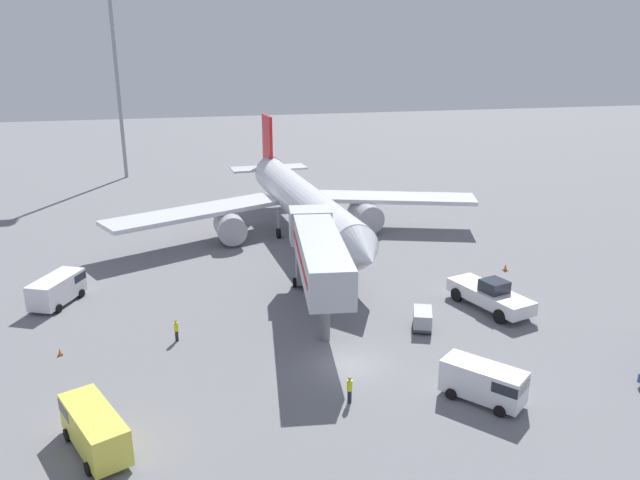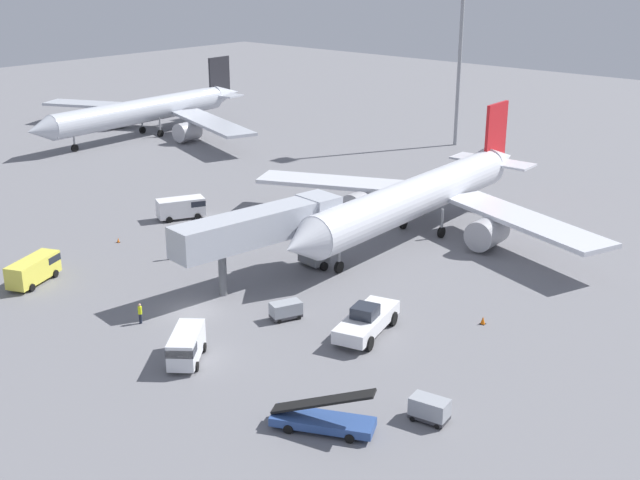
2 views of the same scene
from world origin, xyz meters
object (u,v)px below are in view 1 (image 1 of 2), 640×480
(pushback_tug, at_px, (490,295))
(ground_crew_worker_midground, at_px, (176,330))
(ground_crew_worker_foreground, at_px, (350,389))
(service_van_mid_right, at_px, (93,427))
(baggage_cart_outer_right, at_px, (423,318))
(safety_cone_alpha, at_px, (60,352))
(safety_cone_bravo, at_px, (505,267))
(service_van_near_left, at_px, (58,288))
(apron_light_mast, at_px, (114,43))
(jet_bridge, at_px, (317,251))
(airplane_at_gate, at_px, (300,201))
(service_van_far_center, at_px, (485,382))

(pushback_tug, height_order, ground_crew_worker_midground, pushback_tug)
(ground_crew_worker_foreground, bearing_deg, service_van_mid_right, -176.51)
(baggage_cart_outer_right, relative_size, ground_crew_worker_foreground, 1.63)
(safety_cone_alpha, relative_size, safety_cone_bravo, 0.74)
(pushback_tug, relative_size, baggage_cart_outer_right, 2.83)
(pushback_tug, height_order, service_van_near_left, pushback_tug)
(safety_cone_alpha, bearing_deg, apron_light_mast, 88.44)
(safety_cone_bravo, bearing_deg, service_van_mid_right, -151.73)
(service_van_mid_right, bearing_deg, jet_bridge, 42.37)
(jet_bridge, relative_size, safety_cone_bravo, 25.60)
(pushback_tug, xyz_separation_m, service_van_near_left, (-32.88, 9.52, 0.14))
(airplane_at_gate, height_order, pushback_tug, airplane_at_gate)
(baggage_cart_outer_right, bearing_deg, jet_bridge, 143.46)
(service_van_mid_right, height_order, service_van_near_left, service_van_near_left)
(service_van_far_center, relative_size, service_van_near_left, 0.90)
(baggage_cart_outer_right, xyz_separation_m, safety_cone_bravo, (12.25, 9.40, -0.46))
(airplane_at_gate, xyz_separation_m, jet_bridge, (-2.85, -19.16, 0.91))
(jet_bridge, height_order, service_van_mid_right, jet_bridge)
(service_van_near_left, height_order, apron_light_mast, apron_light_mast)
(ground_crew_worker_foreground, height_order, apron_light_mast, apron_light_mast)
(airplane_at_gate, height_order, service_van_near_left, airplane_at_gate)
(safety_cone_alpha, bearing_deg, ground_crew_worker_midground, 1.71)
(airplane_at_gate, xyz_separation_m, pushback_tug, (10.32, -22.11, -2.87))
(service_van_mid_right, distance_m, ground_crew_worker_foreground, 13.87)
(pushback_tug, relative_size, service_van_near_left, 1.42)
(baggage_cart_outer_right, relative_size, safety_cone_bravo, 4.18)
(service_van_near_left, distance_m, ground_crew_worker_foreground, 26.85)
(service_van_mid_right, distance_m, service_van_near_left, 20.92)
(airplane_at_gate, distance_m, safety_cone_bravo, 22.06)
(ground_crew_worker_foreground, xyz_separation_m, safety_cone_bravo, (20.24, 17.48, -0.56))
(baggage_cart_outer_right, xyz_separation_m, ground_crew_worker_foreground, (-7.99, -8.08, 0.10))
(airplane_at_gate, distance_m, service_van_near_left, 25.98)
(airplane_at_gate, relative_size, baggage_cart_outer_right, 15.10)
(baggage_cart_outer_right, bearing_deg, apron_light_mast, 110.72)
(ground_crew_worker_midground, bearing_deg, service_van_mid_right, -111.35)
(ground_crew_worker_foreground, bearing_deg, pushback_tug, 34.73)
(pushback_tug, xyz_separation_m, ground_crew_worker_midground, (-23.95, 0.36, -0.29))
(service_van_far_center, height_order, ground_crew_worker_midground, service_van_far_center)
(jet_bridge, relative_size, service_van_near_left, 3.07)
(pushback_tug, bearing_deg, apron_light_mast, 116.54)
(service_van_mid_right, xyz_separation_m, ground_crew_worker_midground, (4.40, 11.27, -0.42))
(safety_cone_bravo, bearing_deg, pushback_tug, -127.66)
(ground_crew_worker_foreground, bearing_deg, service_van_far_center, -13.09)
(airplane_at_gate, distance_m, ground_crew_worker_foreground, 32.59)
(jet_bridge, height_order, ground_crew_worker_midground, jet_bridge)
(service_van_near_left, bearing_deg, ground_crew_worker_midground, -45.71)
(airplane_at_gate, distance_m, apron_light_mast, 45.57)
(service_van_near_left, xyz_separation_m, apron_light_mast, (2.94, 50.44, 18.80))
(ground_crew_worker_foreground, bearing_deg, airplane_at_gate, 82.58)
(airplane_at_gate, distance_m, service_van_mid_right, 37.72)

